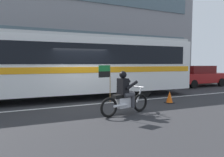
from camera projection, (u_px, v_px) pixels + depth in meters
The scene contains 8 objects.
ground_plane at pixel (82, 102), 9.40m from camera, with size 60.00×60.00×0.00m, color #2B2B2D.
sidewalk_curb at pixel (62, 88), 14.03m from camera, with size 28.00×3.80×0.15m, color #A39E93.
lane_center_stripe at pixel (85, 105), 8.86m from camera, with size 26.60×0.14×0.01m, color silver.
office_building_facade at pixel (55, 18), 15.70m from camera, with size 28.00×0.89×10.79m.
transit_bus at pixel (69, 62), 10.22m from camera, with size 13.53×3.11×3.22m.
motorcycle_with_rider at pixel (125, 96), 7.15m from camera, with size 2.16×0.76×1.78m.
parked_sedan_curbside at pixel (199, 76), 15.92m from camera, with size 4.78×1.91×1.64m.
traffic_cone at pixel (170, 97), 9.25m from camera, with size 0.36×0.36×0.55m.
Camera 1 is at (-2.52, -9.05, 1.84)m, focal length 32.08 mm.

